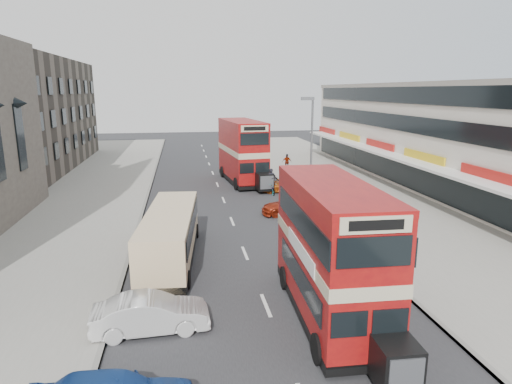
{
  "coord_description": "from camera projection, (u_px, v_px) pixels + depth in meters",
  "views": [
    {
      "loc": [
        -3.16,
        -14.2,
        8.6
      ],
      "look_at": [
        0.32,
        6.28,
        3.79
      ],
      "focal_mm": 30.86,
      "sensor_mm": 36.0,
      "label": 1
    }
  ],
  "objects": [
    {
      "name": "road_surface",
      "position": [
        224.0,
        200.0,
        35.3
      ],
      "size": [
        12.0,
        90.0,
        0.01
      ],
      "primitive_type": "cube",
      "color": "#28282B",
      "rests_on": "ground"
    },
    {
      "name": "kerb_right",
      "position": [
        297.0,
        196.0,
        36.28
      ],
      "size": [
        0.2,
        90.0,
        0.16
      ],
      "primitive_type": "cube",
      "color": "gray",
      "rests_on": "ground"
    },
    {
      "name": "bus_second",
      "position": [
        242.0,
        151.0,
        41.57
      ],
      "size": [
        3.83,
        10.37,
        5.67
      ],
      "rotation": [
        0.0,
        0.0,
        3.25
      ],
      "color": "black",
      "rests_on": "ground"
    },
    {
      "name": "kerb_left",
      "position": [
        146.0,
        202.0,
        34.29
      ],
      "size": [
        0.2,
        90.0,
        0.16
      ],
      "primitive_type": "cube",
      "color": "gray",
      "rests_on": "ground"
    },
    {
      "name": "pedestrian_near",
      "position": [
        332.0,
        197.0,
        31.47
      ],
      "size": [
        0.87,
        0.8,
        1.96
      ],
      "primitive_type": "imported",
      "rotation": [
        0.0,
        0.0,
        3.69
      ],
      "color": "gray",
      "rests_on": "pavement_right"
    },
    {
      "name": "commercial_row",
      "position": [
        442.0,
        135.0,
        39.42
      ],
      "size": [
        9.9,
        46.2,
        9.3
      ],
      "color": "beige",
      "rests_on": "ground"
    },
    {
      "name": "pavement_right",
      "position": [
        365.0,
        193.0,
        37.24
      ],
      "size": [
        12.0,
        90.0,
        0.15
      ],
      "primitive_type": "cube",
      "color": "gray",
      "rests_on": "ground"
    },
    {
      "name": "pedestrian_far",
      "position": [
        287.0,
        162.0,
        47.71
      ],
      "size": [
        1.04,
        0.51,
        1.72
      ],
      "primitive_type": "imported",
      "rotation": [
        0.0,
        0.0,
        -0.1
      ],
      "color": "gray",
      "rests_on": "pavement_right"
    },
    {
      "name": "coach",
      "position": [
        170.0,
        234.0,
        22.53
      ],
      "size": [
        3.11,
        9.28,
        2.41
      ],
      "rotation": [
        0.0,
        0.0,
        -0.09
      ],
      "color": "black",
      "rests_on": "ground"
    },
    {
      "name": "ground",
      "position": [
        276.0,
        331.0,
        16.09
      ],
      "size": [
        160.0,
        160.0,
        0.0
      ],
      "primitive_type": "plane",
      "color": "#28282B",
      "rests_on": "ground"
    },
    {
      "name": "street_lamp",
      "position": [
        311.0,
        142.0,
        33.36
      ],
      "size": [
        1.0,
        0.2,
        8.12
      ],
      "color": "slate",
      "rests_on": "ground"
    },
    {
      "name": "car_left_front",
      "position": [
        151.0,
        314.0,
        15.93
      ],
      "size": [
        4.25,
        1.64,
        1.38
      ],
      "primitive_type": "imported",
      "rotation": [
        0.0,
        0.0,
        1.61
      ],
      "color": "silver",
      "rests_on": "ground"
    },
    {
      "name": "cyclist",
      "position": [
        271.0,
        186.0,
        37.12
      ],
      "size": [
        0.8,
        1.89,
        2.2
      ],
      "rotation": [
        0.0,
        0.0,
        0.09
      ],
      "color": "gray",
      "rests_on": "ground"
    },
    {
      "name": "brick_terrace",
      "position": [
        4.0,
        115.0,
        47.64
      ],
      "size": [
        14.0,
        28.0,
        12.0
      ],
      "primitive_type": "cube",
      "color": "#66594C",
      "rests_on": "ground"
    },
    {
      "name": "pavement_left",
      "position": [
        66.0,
        206.0,
        33.33
      ],
      "size": [
        12.0,
        90.0,
        0.15
      ],
      "primitive_type": "cube",
      "color": "gray",
      "rests_on": "ground"
    },
    {
      "name": "car_right_b",
      "position": [
        282.0,
        185.0,
        38.12
      ],
      "size": [
        4.27,
        2.36,
        1.13
      ],
      "primitive_type": "imported",
      "rotation": [
        0.0,
        0.0,
        -1.69
      ],
      "color": "#CF5814",
      "rests_on": "ground"
    },
    {
      "name": "car_right_a",
      "position": [
        292.0,
        205.0,
        31.13
      ],
      "size": [
        4.4,
        1.79,
        1.28
      ],
      "primitive_type": "imported",
      "rotation": [
        0.0,
        0.0,
        -1.57
      ],
      "color": "#99250F",
      "rests_on": "ground"
    },
    {
      "name": "bus_main",
      "position": [
        331.0,
        250.0,
        16.6
      ],
      "size": [
        2.85,
        9.38,
        5.12
      ],
      "rotation": [
        0.0,
        0.0,
        3.11
      ],
      "color": "black",
      "rests_on": "ground"
    }
  ]
}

